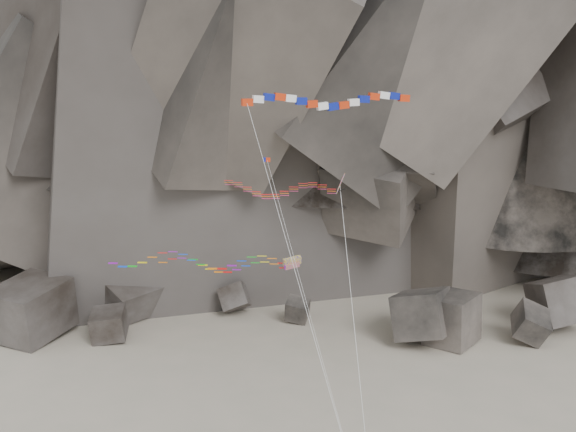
{
  "coord_description": "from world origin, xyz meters",
  "views": [
    {
      "loc": [
        0.76,
        -50.51,
        31.74
      ],
      "look_at": [
        -2.14,
        6.0,
        19.76
      ],
      "focal_mm": 45.0,
      "sensor_mm": 36.0,
      "label": 1
    }
  ],
  "objects_px": {
    "parafoil_kite": "(195,261)",
    "pennant_kite": "(292,253)",
    "banner_kite": "(328,102)",
    "delta_kite": "(276,188)"
  },
  "relations": [
    {
      "from": "banner_kite",
      "to": "parafoil_kite",
      "type": "xyz_separation_m",
      "value": [
        -10.23,
        -2.35,
        -12.23
      ]
    },
    {
      "from": "delta_kite",
      "to": "banner_kite",
      "type": "distance_m",
      "value": 7.86
    },
    {
      "from": "banner_kite",
      "to": "parafoil_kite",
      "type": "height_order",
      "value": "banner_kite"
    },
    {
      "from": "parafoil_kite",
      "to": "pennant_kite",
      "type": "bearing_deg",
      "value": -51.47
    },
    {
      "from": "delta_kite",
      "to": "banner_kite",
      "type": "relative_size",
      "value": 0.8
    },
    {
      "from": "delta_kite",
      "to": "parafoil_kite",
      "type": "xyz_separation_m",
      "value": [
        -6.43,
        0.33,
        -5.89
      ]
    },
    {
      "from": "delta_kite",
      "to": "banner_kite",
      "type": "height_order",
      "value": "banner_kite"
    },
    {
      "from": "parafoil_kite",
      "to": "pennant_kite",
      "type": "distance_m",
      "value": 8.6
    },
    {
      "from": "banner_kite",
      "to": "delta_kite",
      "type": "bearing_deg",
      "value": -163.24
    },
    {
      "from": "banner_kite",
      "to": "parafoil_kite",
      "type": "bearing_deg",
      "value": 174.58
    }
  ]
}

